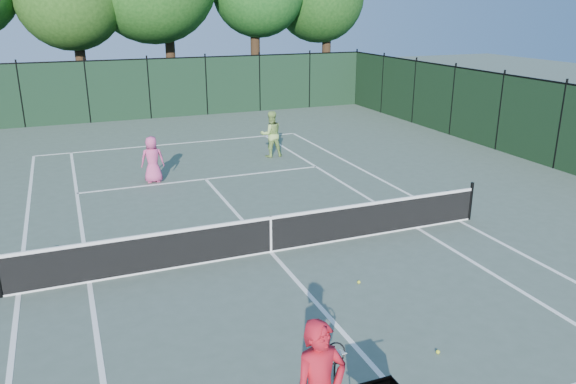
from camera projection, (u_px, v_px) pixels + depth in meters
name	position (u px, v px, depth m)	size (l,w,h in m)	color
ground	(271.00, 252.00, 13.37)	(90.00, 90.00, 0.00)	#4B5B4E
sideline_doubles_left	(18.00, 294.00, 11.42)	(0.10, 23.77, 0.01)	white
sideline_doubles_right	(459.00, 221.00, 15.31)	(0.10, 23.77, 0.01)	white
sideline_singles_left	(89.00, 282.00, 11.91)	(0.10, 23.77, 0.01)	white
sideline_singles_right	(417.00, 228.00, 14.82)	(0.10, 23.77, 0.01)	white
baseline_far	(174.00, 144.00, 23.83)	(10.97, 0.10, 0.01)	white
service_line_far	(206.00, 179.00, 19.00)	(8.23, 0.10, 0.01)	white
center_service_line	(271.00, 252.00, 13.36)	(0.10, 12.80, 0.01)	white
tennis_net	(271.00, 234.00, 13.22)	(11.69, 0.09, 1.06)	black
fence_far	(149.00, 89.00, 28.74)	(24.00, 0.05, 3.00)	black
player_pink	(152.00, 159.00, 18.45)	(0.81, 0.57, 1.55)	#CA4781
player_green	(271.00, 134.00, 21.57)	(0.89, 0.71, 1.77)	#9AC261
loose_ball_near_cart	(438.00, 352.00, 9.46)	(0.07, 0.07, 0.07)	yellow
loose_ball_midcourt	(359.00, 282.00, 11.85)	(0.07, 0.07, 0.07)	yellow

